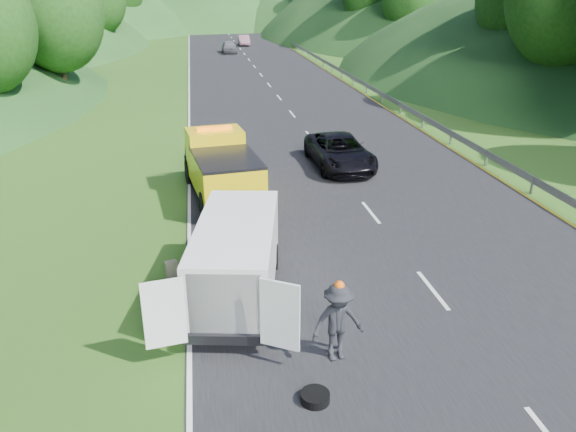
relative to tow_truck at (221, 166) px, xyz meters
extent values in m
plane|color=#38661E|center=(2.55, -6.77, -1.31)|extent=(320.00, 320.00, 0.00)
cube|color=black|center=(5.55, 33.23, -1.30)|extent=(14.00, 200.00, 0.02)
cube|color=gray|center=(12.85, 45.73, -1.31)|extent=(0.06, 140.00, 1.52)
cylinder|color=black|center=(-1.28, 1.90, -0.78)|extent=(0.51, 1.10, 1.06)
cylinder|color=black|center=(0.72, 2.17, -0.78)|extent=(0.51, 1.10, 1.06)
cylinder|color=black|center=(-0.70, -2.30, -0.78)|extent=(0.51, 1.10, 1.06)
cylinder|color=black|center=(1.29, -2.03, -0.78)|extent=(0.51, 1.10, 1.06)
cube|color=yellow|center=(-0.16, 1.15, 0.23)|extent=(2.49, 1.99, 2.02)
cube|color=yellow|center=(0.17, -1.22, -0.04)|extent=(2.80, 3.89, 1.38)
cube|color=black|center=(0.17, -1.22, 0.70)|extent=(2.80, 3.89, 0.11)
cube|color=black|center=(-0.33, 2.41, -0.36)|extent=(2.27, 1.55, 0.74)
cube|color=black|center=(-0.41, 3.04, -0.57)|extent=(2.24, 0.51, 0.53)
cube|color=yellow|center=(-0.38, 2.77, 0.33)|extent=(2.21, 1.11, 1.16)
cube|color=orange|center=(-0.16, 1.15, 1.29)|extent=(1.51, 0.46, 0.17)
cube|color=black|center=(-0.26, 1.88, 0.60)|extent=(2.01, 0.36, 0.95)
cylinder|color=black|center=(-0.55, -6.33, -0.91)|extent=(0.44, 0.84, 0.80)
cylinder|color=black|center=(1.21, -6.66, -0.91)|extent=(0.44, 0.84, 0.80)
cylinder|color=black|center=(-1.17, -9.65, -0.91)|extent=(0.44, 0.84, 0.80)
cylinder|color=black|center=(0.58, -9.98, -0.91)|extent=(0.44, 0.84, 0.80)
cube|color=white|center=(0.00, -8.25, 0.03)|extent=(2.96, 5.46, 1.84)
cube|color=white|center=(0.50, -5.57, -0.37)|extent=(2.12, 1.25, 0.99)
cube|color=black|center=(0.47, -5.76, 0.43)|extent=(1.87, 0.67, 0.83)
cube|color=black|center=(-0.47, -10.75, 0.03)|extent=(1.68, 0.41, 1.59)
cube|color=white|center=(-1.82, -10.95, 0.03)|extent=(0.94, 0.21, 1.69)
cube|color=white|center=(0.72, -11.42, 0.03)|extent=(0.84, 0.53, 1.69)
cube|color=black|center=(-0.49, -10.84, -0.86)|extent=(1.98, 0.51, 0.25)
imported|color=white|center=(-0.09, -6.80, -1.31)|extent=(0.50, 0.65, 1.72)
imported|color=#CBBC6C|center=(-0.17, -6.89, -1.31)|extent=(0.55, 0.47, 1.00)
imported|color=black|center=(2.06, -11.39, -1.31)|extent=(1.36, 0.90, 1.96)
cube|color=#67624D|center=(-1.86, -6.84, -1.02)|extent=(0.41, 0.30, 0.58)
cylinder|color=black|center=(1.26, -12.77, -1.31)|extent=(0.63, 0.63, 0.20)
imported|color=black|center=(5.78, 3.15, -1.31)|extent=(2.65, 5.50, 1.51)
imported|color=#56575C|center=(3.76, 52.73, -1.31)|extent=(1.78, 4.43, 1.51)
imported|color=#754E5B|center=(6.46, 61.93, -1.31)|extent=(1.50, 4.31, 1.42)
camera|label=1|loc=(-0.82, -21.97, 6.82)|focal=35.00mm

